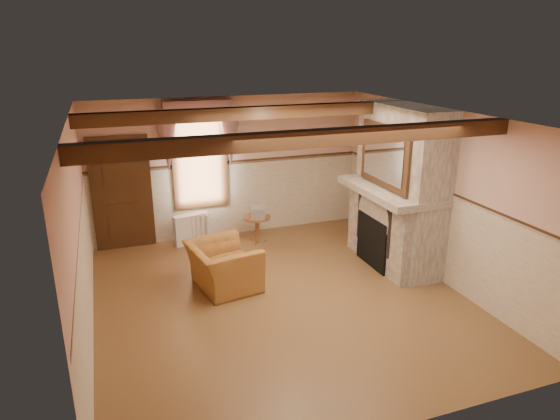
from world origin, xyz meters
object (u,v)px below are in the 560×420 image
object	(u,v)px
armchair	(223,266)
side_table	(257,229)
radiator	(192,229)
oil_lamp	(378,172)
mantel_clock	(377,174)
bowl	(389,183)

from	to	relation	value
armchair	side_table	distance (m)	1.96
radiator	oil_lamp	xyz separation A→B (m)	(3.12, -1.62, 1.26)
oil_lamp	radiator	bearing A→B (deg)	152.62
mantel_clock	bowl	bearing A→B (deg)	-90.00
armchair	radiator	distance (m)	2.04
armchair	side_table	world-z (taller)	armchair
side_table	bowl	world-z (taller)	bowl
mantel_clock	side_table	bearing A→B (deg)	147.74
radiator	bowl	world-z (taller)	bowl
bowl	oil_lamp	size ratio (longest dim) A/B	1.17
radiator	side_table	bearing A→B (deg)	-29.85
side_table	radiator	world-z (taller)	radiator
armchair	mantel_clock	size ratio (longest dim) A/B	4.67
side_table	bowl	size ratio (longest dim) A/B	1.68
bowl	mantel_clock	bearing A→B (deg)	90.00
armchair	side_table	xyz separation A→B (m)	(1.07, 1.63, -0.09)
radiator	armchair	bearing A→B (deg)	-97.64
armchair	mantel_clock	bearing A→B (deg)	-91.32
side_table	radiator	size ratio (longest dim) A/B	0.79
bowl	mantel_clock	distance (m)	0.41
side_table	bowl	distance (m)	2.76
radiator	bowl	bearing A→B (deg)	-44.55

